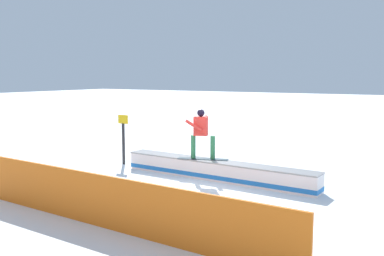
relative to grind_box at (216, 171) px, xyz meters
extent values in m
plane|color=white|center=(0.00, 0.00, -0.26)|extent=(120.00, 120.00, 0.00)
cube|color=white|center=(0.00, 0.00, 0.01)|extent=(6.20, 0.88, 0.52)
cube|color=blue|center=(0.00, 0.00, -0.12)|extent=(6.21, 0.89, 0.13)
cube|color=gray|center=(0.00, 0.00, 0.29)|extent=(6.20, 0.94, 0.04)
cube|color=#13232D|center=(0.47, -0.02, 0.31)|extent=(1.53, 0.75, 0.01)
cylinder|color=#2E7B4C|center=(0.75, 0.07, 0.67)|extent=(0.18, 0.18, 0.69)
cylinder|color=#2E7B4C|center=(0.19, -0.12, 0.67)|extent=(0.18, 0.18, 0.69)
cube|color=red|center=(0.53, 0.00, 1.30)|extent=(0.46, 0.35, 0.56)
sphere|color=black|center=(0.53, 0.00, 1.69)|extent=(0.22, 0.22, 0.22)
cylinder|color=red|center=(0.65, 0.21, 1.32)|extent=(0.52, 0.25, 0.36)
cylinder|color=red|center=(0.49, -0.19, 1.32)|extent=(0.20, 0.14, 0.56)
cube|color=orange|center=(0.00, 4.75, 0.29)|extent=(8.49, 0.50, 1.08)
cylinder|color=#262628|center=(3.79, -0.33, 0.45)|extent=(0.10, 0.10, 1.40)
cube|color=yellow|center=(3.79, -0.33, 1.30)|extent=(0.40, 0.04, 0.30)
camera|label=1|loc=(-5.94, 11.12, 2.81)|focal=41.04mm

